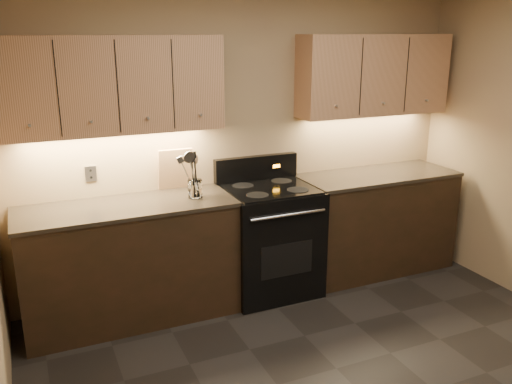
# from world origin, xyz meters

# --- Properties ---
(wall_back) EXTENTS (4.00, 0.04, 2.60)m
(wall_back) POSITION_xyz_m (0.00, 2.00, 1.30)
(wall_back) COLOR #9A875A
(wall_back) RESTS_ON ground
(counter_left) EXTENTS (1.62, 0.62, 0.93)m
(counter_left) POSITION_xyz_m (-1.10, 1.70, 0.47)
(counter_left) COLOR black
(counter_left) RESTS_ON ground
(counter_right) EXTENTS (1.46, 0.62, 0.93)m
(counter_right) POSITION_xyz_m (1.18, 1.70, 0.47)
(counter_right) COLOR black
(counter_right) RESTS_ON ground
(stove) EXTENTS (0.76, 0.68, 1.14)m
(stove) POSITION_xyz_m (0.08, 1.68, 0.48)
(stove) COLOR black
(stove) RESTS_ON ground
(upper_cab_left) EXTENTS (1.60, 0.30, 0.70)m
(upper_cab_left) POSITION_xyz_m (-1.10, 1.85, 1.80)
(upper_cab_left) COLOR tan
(upper_cab_left) RESTS_ON wall_back
(upper_cab_right) EXTENTS (1.44, 0.30, 0.70)m
(upper_cab_right) POSITION_xyz_m (1.18, 1.85, 1.80)
(upper_cab_right) COLOR tan
(upper_cab_right) RESTS_ON wall_back
(outlet_plate) EXTENTS (0.08, 0.01, 0.12)m
(outlet_plate) POSITION_xyz_m (-1.30, 1.99, 1.12)
(outlet_plate) COLOR #B2B5BA
(outlet_plate) RESTS_ON wall_back
(utensil_crock) EXTENTS (0.12, 0.12, 0.14)m
(utensil_crock) POSITION_xyz_m (-0.57, 1.67, 0.99)
(utensil_crock) COLOR white
(utensil_crock) RESTS_ON counter_left
(cutting_board) EXTENTS (0.28, 0.10, 0.34)m
(cutting_board) POSITION_xyz_m (-0.64, 1.95, 1.10)
(cutting_board) COLOR tan
(cutting_board) RESTS_ON counter_left
(wooden_spoon) EXTENTS (0.12, 0.13, 0.33)m
(wooden_spoon) POSITION_xyz_m (-0.59, 1.67, 1.10)
(wooden_spoon) COLOR tan
(wooden_spoon) RESTS_ON utensil_crock
(black_spoon) EXTENTS (0.09, 0.10, 0.35)m
(black_spoon) POSITION_xyz_m (-0.56, 1.69, 1.12)
(black_spoon) COLOR black
(black_spoon) RESTS_ON utensil_crock
(black_turner) EXTENTS (0.11, 0.15, 0.36)m
(black_turner) POSITION_xyz_m (-0.55, 1.66, 1.12)
(black_turner) COLOR black
(black_turner) RESTS_ON utensil_crock
(steel_spatula) EXTENTS (0.23, 0.14, 0.38)m
(steel_spatula) POSITION_xyz_m (-0.55, 1.69, 1.13)
(steel_spatula) COLOR silver
(steel_spatula) RESTS_ON utensil_crock
(steel_skimmer) EXTENTS (0.18, 0.14, 0.37)m
(steel_skimmer) POSITION_xyz_m (-0.54, 1.67, 1.12)
(steel_skimmer) COLOR silver
(steel_skimmer) RESTS_ON utensil_crock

